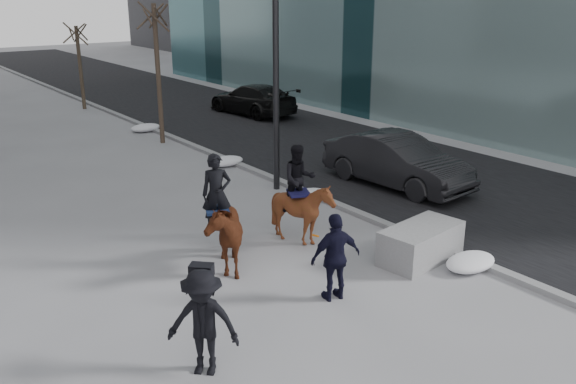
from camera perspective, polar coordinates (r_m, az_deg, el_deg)
ground at (r=13.05m, az=3.18°, el=-7.61°), size 120.00×120.00×0.00m
road at (r=24.58m, az=0.82°, el=5.00°), size 8.00×90.00×0.01m
curb at (r=22.43m, az=-7.33°, el=3.67°), size 0.25×90.00×0.12m
planter at (r=13.81m, az=12.32°, el=-4.70°), size 2.08×1.23×0.79m
car_near at (r=18.74m, az=10.14°, el=2.89°), size 2.00×4.89×1.58m
car_far at (r=29.51m, az=-3.36°, el=8.67°), size 2.49×5.15×1.44m
tree_near at (r=23.96m, az=-12.09°, el=11.31°), size 1.20×1.20×5.82m
tree_far at (r=32.32m, az=-18.90°, el=11.31°), size 1.20×1.20×4.49m
mounted_left at (r=13.02m, az=-6.30°, el=-3.29°), size 1.60×2.13×2.50m
mounted_right at (r=14.21m, az=1.29°, el=-1.21°), size 1.71×1.79×2.36m
feeder at (r=11.70m, az=4.47°, el=-6.10°), size 1.10×0.96×1.75m
camera_crew at (r=9.62m, az=-7.96°, el=-11.96°), size 1.26×1.27×1.75m
lamppost at (r=17.35m, az=-0.81°, el=16.03°), size 0.25×2.12×9.09m
snow_piles at (r=19.23m, az=-2.67°, el=1.61°), size 1.28×17.46×0.32m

